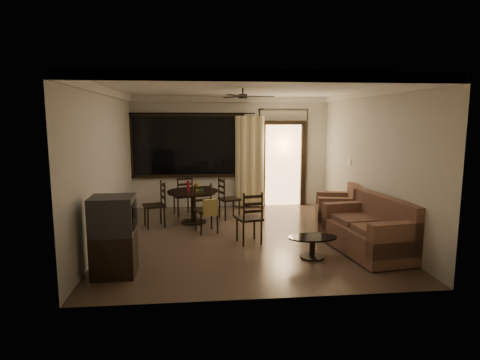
{
  "coord_description": "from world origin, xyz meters",
  "views": [
    {
      "loc": [
        -0.81,
        -7.45,
        2.23
      ],
      "look_at": [
        -0.03,
        0.2,
        1.07
      ],
      "focal_mm": 30.0,
      "sensor_mm": 36.0,
      "label": 1
    }
  ],
  "objects": [
    {
      "name": "tv_cabinet",
      "position": [
        -2.05,
        -1.75,
        0.58
      ],
      "size": [
        0.63,
        0.56,
        1.16
      ],
      "rotation": [
        0.0,
        0.0,
        0.02
      ],
      "color": "black",
      "rests_on": "ground"
    },
    {
      "name": "dining_chair_east",
      "position": [
        -0.16,
        1.41,
        0.28
      ],
      "size": [
        0.53,
        0.53,
        0.95
      ],
      "rotation": [
        0.0,
        0.0,
        1.89
      ],
      "color": "black",
      "rests_on": "ground"
    },
    {
      "name": "sofa",
      "position": [
        2.06,
        -1.18,
        0.37
      ],
      "size": [
        1.13,
        1.82,
        0.91
      ],
      "rotation": [
        0.0,
        0.0,
        0.14
      ],
      "color": "#452320",
      "rests_on": "ground"
    },
    {
      "name": "armchair",
      "position": [
        2.1,
        0.45,
        0.36
      ],
      "size": [
        1.04,
        1.04,
        0.87
      ],
      "rotation": [
        0.0,
        0.0,
        -0.23
      ],
      "color": "#452320",
      "rests_on": "ground"
    },
    {
      "name": "dining_chair_south",
      "position": [
        -0.68,
        0.33,
        0.31
      ],
      "size": [
        0.53,
        0.57,
        0.95
      ],
      "rotation": [
        0.0,
        0.0,
        0.32
      ],
      "color": "black",
      "rests_on": "ground"
    },
    {
      "name": "room_shell",
      "position": [
        0.59,
        1.77,
        1.83
      ],
      "size": [
        5.5,
        6.7,
        5.5
      ],
      "color": "beige",
      "rests_on": "ground"
    },
    {
      "name": "ground",
      "position": [
        0.0,
        0.0,
        0.0
      ],
      "size": [
        5.5,
        5.5,
        0.0
      ],
      "primitive_type": "plane",
      "color": "#7F6651",
      "rests_on": "ground"
    },
    {
      "name": "dining_chair_north",
      "position": [
        -1.2,
        1.89,
        0.28
      ],
      "size": [
        0.53,
        0.53,
        0.95
      ],
      "rotation": [
        0.0,
        0.0,
        3.46
      ],
      "color": "black",
      "rests_on": "ground"
    },
    {
      "name": "dining_chair_west",
      "position": [
        -1.75,
        0.88,
        0.28
      ],
      "size": [
        0.53,
        0.53,
        0.95
      ],
      "rotation": [
        0.0,
        0.0,
        -1.25
      ],
      "color": "black",
      "rests_on": "ground"
    },
    {
      "name": "coffee_table",
      "position": [
        1.0,
        -1.33,
        0.23
      ],
      "size": [
        0.8,
        0.48,
        0.35
      ],
      "rotation": [
        0.0,
        0.0,
        0.15
      ],
      "color": "black",
      "rests_on": "ground"
    },
    {
      "name": "side_chair",
      "position": [
        0.07,
        -0.44,
        0.29
      ],
      "size": [
        0.51,
        0.51,
        0.96
      ],
      "rotation": [
        0.0,
        0.0,
        3.38
      ],
      "color": "black",
      "rests_on": "ground"
    },
    {
      "name": "dining_table",
      "position": [
        -0.95,
        1.15,
        0.55
      ],
      "size": [
        1.12,
        1.12,
        0.92
      ],
      "rotation": [
        0.0,
        0.0,
        0.32
      ],
      "color": "black",
      "rests_on": "ground"
    }
  ]
}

